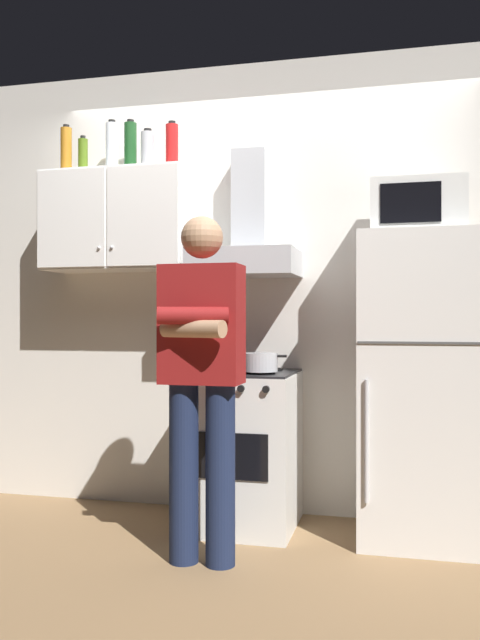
% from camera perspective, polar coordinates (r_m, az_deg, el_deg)
% --- Properties ---
extents(ground_plane, '(7.00, 7.00, 0.00)m').
position_cam_1_polar(ground_plane, '(3.62, 0.00, -18.50)').
color(ground_plane, olive).
extents(back_wall_tiled, '(4.80, 0.10, 2.70)m').
position_cam_1_polar(back_wall_tiled, '(4.03, 2.02, 2.85)').
color(back_wall_tiled, silver).
rests_on(back_wall_tiled, ground_plane).
extents(upper_cabinet, '(0.90, 0.37, 0.60)m').
position_cam_1_polar(upper_cabinet, '(4.11, -10.45, 8.39)').
color(upper_cabinet, white).
extents(stove_oven, '(0.60, 0.62, 0.87)m').
position_cam_1_polar(stove_oven, '(3.76, 0.16, -11.00)').
color(stove_oven, white).
rests_on(stove_oven, ground_plane).
extents(range_hood, '(0.60, 0.44, 0.75)m').
position_cam_1_polar(range_hood, '(3.84, 0.60, 6.69)').
color(range_hood, '#B7BABF').
extents(refrigerator, '(0.60, 0.62, 1.60)m').
position_cam_1_polar(refrigerator, '(3.61, 15.07, -5.57)').
color(refrigerator, white).
rests_on(refrigerator, ground_plane).
extents(microwave, '(0.48, 0.37, 0.28)m').
position_cam_1_polar(microwave, '(3.66, 15.06, 9.29)').
color(microwave, silver).
rests_on(microwave, refrigerator).
extents(person_standing, '(0.38, 0.33, 1.64)m').
position_cam_1_polar(person_standing, '(3.13, -3.33, -4.57)').
color(person_standing, '#192342').
rests_on(person_standing, ground_plane).
extents(cooking_pot, '(0.29, 0.19, 0.10)m').
position_cam_1_polar(cooking_pot, '(3.55, 1.75, -3.66)').
color(cooking_pot, '#B7BABF').
rests_on(cooking_pot, stove_oven).
extents(bottle_wine_green, '(0.08, 0.08, 0.31)m').
position_cam_1_polar(bottle_wine_green, '(4.19, -9.42, 14.50)').
color(bottle_wine_green, '#19471E').
rests_on(bottle_wine_green, upper_cabinet).
extents(bottle_olive_oil, '(0.06, 0.06, 0.23)m').
position_cam_1_polar(bottle_olive_oil, '(4.29, -13.38, 13.60)').
color(bottle_olive_oil, '#4C6B19').
rests_on(bottle_olive_oil, upper_cabinet).
extents(bottle_canister_steel, '(0.08, 0.08, 0.24)m').
position_cam_1_polar(bottle_canister_steel, '(4.10, -7.96, 14.29)').
color(bottle_canister_steel, '#B2B5BA').
rests_on(bottle_canister_steel, upper_cabinet).
extents(bottle_vodka_clear, '(0.08, 0.08, 0.32)m').
position_cam_1_polar(bottle_vodka_clear, '(4.24, -10.98, 14.38)').
color(bottle_vodka_clear, silver).
rests_on(bottle_vodka_clear, upper_cabinet).
extents(bottle_liquor_amber, '(0.07, 0.07, 0.30)m').
position_cam_1_polar(bottle_liquor_amber, '(4.33, -14.75, 13.94)').
color(bottle_liquor_amber, '#B7721E').
rests_on(bottle_liquor_amber, upper_cabinet).
extents(bottle_soda_red, '(0.07, 0.07, 0.27)m').
position_cam_1_polar(bottle_soda_red, '(4.05, -5.88, 14.72)').
color(bottle_soda_red, red).
rests_on(bottle_soda_red, upper_cabinet).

